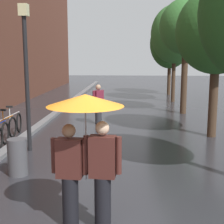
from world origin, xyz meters
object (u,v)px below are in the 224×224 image
Objects in this scene: street_tree_1 at (217,32)px; pedestrian_walking_midground at (98,104)px; street_tree_4 at (170,44)px; street_tree_2 at (186,27)px; couple_under_umbrella at (86,140)px; street_lamp_post at (26,67)px; street_tree_3 at (175,34)px; parked_bicycle_6 at (4,122)px; litter_bin at (18,157)px.

street_tree_1 is 3.06× the size of pedestrian_walking_midground.
street_tree_1 is 11.92m from street_tree_4.
couple_under_umbrella is at bearing -106.55° from street_tree_2.
couple_under_umbrella is 1.35× the size of pedestrian_walking_midground.
couple_under_umbrella is 0.53× the size of street_lamp_post.
street_lamp_post is at bearing -113.40° from pedestrian_walking_midground.
street_lamp_post is (-5.36, -10.32, -1.49)m from street_tree_3.
parked_bicycle_6 reaches higher than litter_bin.
litter_bin is (-1.89, 2.18, -1.02)m from couple_under_umbrella.
parked_bicycle_6 is (-6.93, -8.22, -3.51)m from street_tree_3.
litter_bin is 5.83m from pedestrian_walking_midground.
street_tree_3 is 11.72m from street_lamp_post.
street_tree_2 is 1.29× the size of street_lamp_post.
parked_bicycle_6 is 0.74× the size of pedestrian_walking_midground.
pedestrian_walking_midground is at bearing 94.52° from couple_under_umbrella.
street_lamp_post is at bearing 100.05° from litter_bin.
street_tree_2 reaches higher than street_lamp_post.
street_tree_1 is 4.15× the size of parked_bicycle_6.
pedestrian_walking_midground is (-3.90, -10.16, -2.69)m from street_tree_4.
street_tree_3 is (0.00, 3.94, -0.07)m from street_tree_2.
street_lamp_post is at bearing -117.45° from street_tree_3.
street_tree_4 reaches higher than pedestrian_walking_midground.
street_lamp_post is (-5.51, -13.89, -1.10)m from street_tree_4.
couple_under_umbrella is at bearing -119.15° from street_tree_1.
couple_under_umbrella is (-3.12, -10.51, -2.51)m from street_tree_2.
parked_bicycle_6 is at bearing 126.82° from street_lamp_post.
couple_under_umbrella is at bearing -49.12° from litter_bin.
street_tree_2 is (-0.28, 4.41, 0.51)m from street_tree_1.
pedestrian_walking_midground is at bearing 77.39° from litter_bin.
street_tree_4 reaches higher than street_lamp_post.
litter_bin is at bearing -64.65° from parked_bicycle_6.
street_tree_1 is 1.19× the size of street_lamp_post.
street_lamp_post reaches higher than couple_under_umbrella.
street_tree_3 is 13.69m from litter_bin.
couple_under_umbrella is at bearing -61.57° from street_lamp_post.
street_tree_4 reaches higher than street_tree_1.
street_tree_3 is 1.37× the size of street_lamp_post.
litter_bin is at bearing -112.24° from street_tree_3.
street_tree_3 reaches higher than litter_bin.
street_tree_3 reaches higher than street_tree_4.
street_tree_4 reaches higher than litter_bin.
street_tree_3 is at bearing 67.76° from litter_bin.
street_tree_2 is at bearing 31.73° from parked_bicycle_6.
street_tree_3 is 3.60m from street_tree_4.
street_tree_3 is 8.18m from pedestrian_walking_midground.
street_tree_2 is 7.53m from street_tree_4.
street_tree_3 is 11.31m from parked_bicycle_6.
street_tree_4 is 1.27× the size of street_lamp_post.
parked_bicycle_6 is 1.37× the size of litter_bin.
litter_bin is at bearing -79.95° from street_lamp_post.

